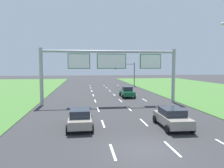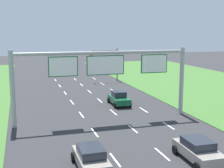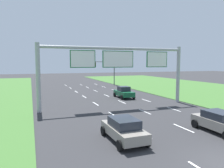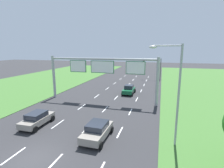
{
  "view_description": "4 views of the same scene",
  "coord_description": "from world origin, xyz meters",
  "px_view_note": "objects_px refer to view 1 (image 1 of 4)",
  "views": [
    {
      "loc": [
        -3.35,
        -11.8,
        4.82
      ],
      "look_at": [
        0.4,
        16.55,
        2.44
      ],
      "focal_mm": 35.0,
      "sensor_mm": 36.0,
      "label": 1
    },
    {
      "loc": [
        -7.64,
        -13.13,
        8.68
      ],
      "look_at": [
        1.76,
        18.59,
        2.99
      ],
      "focal_mm": 50.0,
      "sensor_mm": 36.0,
      "label": 2
    },
    {
      "loc": [
        -9.11,
        -7.39,
        4.98
      ],
      "look_at": [
        0.13,
        17.29,
        2.44
      ],
      "focal_mm": 35.0,
      "sensor_mm": 36.0,
      "label": 3
    },
    {
      "loc": [
        8.88,
        -9.59,
        8.11
      ],
      "look_at": [
        1.37,
        16.76,
        2.57
      ],
      "focal_mm": 28.0,
      "sensor_mm": 36.0,
      "label": 4
    }
  ],
  "objects_px": {
    "car_lead_silver": "(127,92)",
    "traffic_light_mast": "(126,70)",
    "car_mid_lane": "(172,118)",
    "sign_gantry": "(111,65)",
    "car_near_red": "(80,118)"
  },
  "relations": [
    {
      "from": "car_lead_silver",
      "to": "sign_gantry",
      "type": "bearing_deg",
      "value": -118.84
    },
    {
      "from": "car_mid_lane",
      "to": "sign_gantry",
      "type": "bearing_deg",
      "value": 107.95
    },
    {
      "from": "car_near_red",
      "to": "traffic_light_mast",
      "type": "xyz_separation_m",
      "value": [
        10.32,
        33.44,
        3.1
      ]
    },
    {
      "from": "traffic_light_mast",
      "to": "sign_gantry",
      "type": "bearing_deg",
      "value": -105.78
    },
    {
      "from": "car_lead_silver",
      "to": "car_mid_lane",
      "type": "distance_m",
      "value": 16.8
    },
    {
      "from": "car_mid_lane",
      "to": "traffic_light_mast",
      "type": "bearing_deg",
      "value": 86.11
    },
    {
      "from": "sign_gantry",
      "to": "car_mid_lane",
      "type": "bearing_deg",
      "value": -73.42
    },
    {
      "from": "car_mid_lane",
      "to": "traffic_light_mast",
      "type": "distance_m",
      "value": 34.57
    },
    {
      "from": "car_mid_lane",
      "to": "car_lead_silver",
      "type": "bearing_deg",
      "value": 91.98
    },
    {
      "from": "car_lead_silver",
      "to": "traffic_light_mast",
      "type": "distance_m",
      "value": 18.07
    },
    {
      "from": "car_mid_lane",
      "to": "sign_gantry",
      "type": "distance_m",
      "value": 12.46
    },
    {
      "from": "car_lead_silver",
      "to": "traffic_light_mast",
      "type": "height_order",
      "value": "traffic_light_mast"
    },
    {
      "from": "sign_gantry",
      "to": "traffic_light_mast",
      "type": "distance_m",
      "value": 23.95
    },
    {
      "from": "car_mid_lane",
      "to": "traffic_light_mast",
      "type": "height_order",
      "value": "traffic_light_mast"
    },
    {
      "from": "car_lead_silver",
      "to": "sign_gantry",
      "type": "distance_m",
      "value": 7.61
    }
  ]
}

